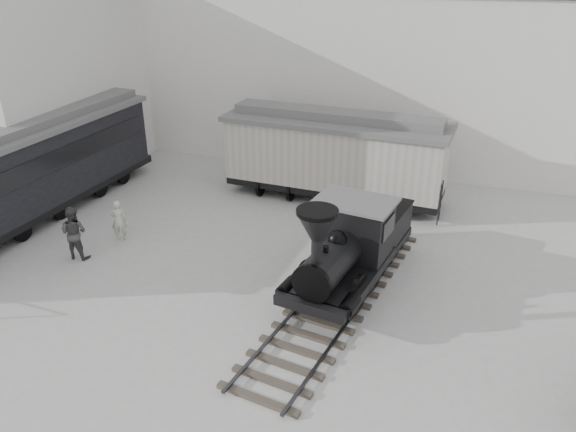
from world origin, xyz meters
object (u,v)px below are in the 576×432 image
(boxcar, at_px, (335,153))
(visitor_a, at_px, (119,220))
(passenger_coach, at_px, (22,171))
(visitor_b, at_px, (74,232))
(locomotive, at_px, (348,250))

(boxcar, distance_m, visitor_a, 9.18)
(passenger_coach, xyz_separation_m, visitor_b, (3.66, -2.02, -1.09))
(locomotive, relative_size, visitor_b, 5.43)
(passenger_coach, xyz_separation_m, visitor_a, (4.36, -0.41, -1.26))
(locomotive, height_order, boxcar, boxcar)
(boxcar, relative_size, visitor_b, 4.96)
(locomotive, bearing_deg, visitor_b, -164.45)
(visitor_a, bearing_deg, passenger_coach, -32.57)
(boxcar, height_order, visitor_b, boxcar)
(locomotive, bearing_deg, boxcar, 116.56)
(locomotive, height_order, visitor_a, locomotive)
(passenger_coach, height_order, visitor_b, passenger_coach)
(visitor_a, bearing_deg, locomotive, 148.51)
(locomotive, relative_size, visitor_a, 6.61)
(locomotive, relative_size, boxcar, 1.10)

